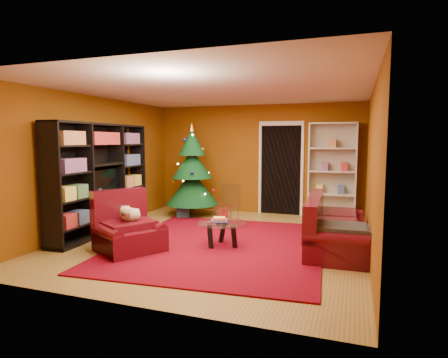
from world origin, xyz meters
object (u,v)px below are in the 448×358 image
(media_unit, at_px, (101,179))
(sofa, at_px, (337,223))
(armchair, at_px, (129,227))
(acrylic_chair, at_px, (227,208))
(gift_box_red, at_px, (223,212))
(gift_box_teal, at_px, (183,211))
(dog, at_px, (131,215))
(white_bookshelf, at_px, (332,171))
(coffee_table, at_px, (222,234))
(christmas_tree, at_px, (192,171))
(rug, at_px, (220,245))

(media_unit, height_order, sofa, media_unit)
(armchair, bearing_deg, acrylic_chair, 6.48)
(gift_box_red, distance_m, acrylic_chair, 1.10)
(sofa, bearing_deg, acrylic_chair, 67.59)
(gift_box_teal, relative_size, dog, 0.69)
(white_bookshelf, height_order, coffee_table, white_bookshelf)
(gift_box_teal, bearing_deg, christmas_tree, 70.45)
(media_unit, distance_m, sofa, 4.35)
(media_unit, height_order, acrylic_chair, media_unit)
(white_bookshelf, relative_size, dog, 5.50)
(christmas_tree, xyz_separation_m, sofa, (3.34, -1.75, -0.62))
(media_unit, relative_size, acrylic_chair, 3.38)
(christmas_tree, distance_m, armchair, 3.05)
(armchair, relative_size, acrylic_chair, 1.24)
(rug, bearing_deg, sofa, 12.71)
(gift_box_red, bearing_deg, rug, -71.55)
(gift_box_red, height_order, acrylic_chair, acrylic_chair)
(sofa, bearing_deg, armchair, 109.32)
(media_unit, relative_size, dog, 6.75)
(rug, xyz_separation_m, gift_box_red, (-0.73, 2.19, 0.10))
(christmas_tree, bearing_deg, white_bookshelf, 12.13)
(christmas_tree, height_order, gift_box_teal, christmas_tree)
(gift_box_red, height_order, coffee_table, coffee_table)
(christmas_tree, distance_m, dog, 2.95)
(rug, xyz_separation_m, acrylic_chair, (-0.30, 1.21, 0.39))
(dog, height_order, coffee_table, dog)
(gift_box_red, relative_size, coffee_table, 0.27)
(white_bookshelf, bearing_deg, media_unit, -147.86)
(rug, relative_size, armchair, 3.90)
(gift_box_teal, relative_size, acrylic_chair, 0.34)
(dog, bearing_deg, sofa, -38.18)
(media_unit, xyz_separation_m, white_bookshelf, (4.05, 2.72, 0.03))
(rug, xyz_separation_m, christmas_tree, (-1.49, 2.17, 1.04))
(sofa, distance_m, coffee_table, 1.87)
(coffee_table, bearing_deg, media_unit, 175.56)
(armchair, height_order, coffee_table, armchair)
(rug, height_order, acrylic_chair, acrylic_chair)
(christmas_tree, distance_m, sofa, 3.82)
(sofa, bearing_deg, media_unit, 91.94)
(gift_box_red, xyz_separation_m, armchair, (-0.51, -2.98, 0.28))
(rug, height_order, gift_box_teal, gift_box_teal)
(rug, bearing_deg, christmas_tree, 124.44)
(armchair, bearing_deg, gift_box_teal, 38.95)
(christmas_tree, distance_m, white_bookshelf, 3.17)
(white_bookshelf, bearing_deg, gift_box_red, -166.24)
(white_bookshelf, bearing_deg, coffee_table, -119.63)
(christmas_tree, bearing_deg, gift_box_red, 1.25)
(christmas_tree, bearing_deg, sofa, -27.69)
(coffee_table, bearing_deg, christmas_tree, 124.59)
(rug, bearing_deg, gift_box_teal, 130.12)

